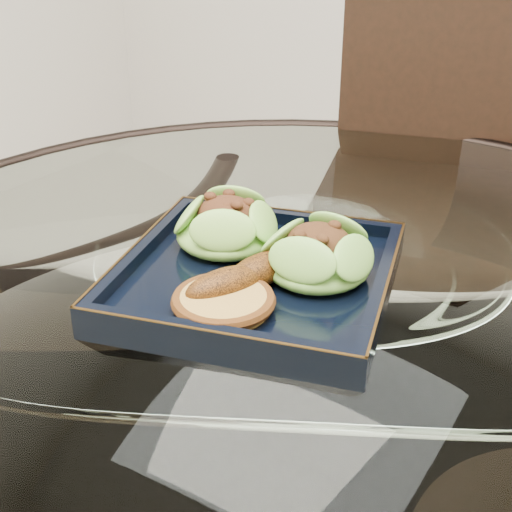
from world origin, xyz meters
The scene contains 7 objects.
dining_table centered at (0.00, 0.00, 0.60)m, with size 1.13×1.13×0.77m.
dining_chair centered at (0.05, 0.44, 0.59)m, with size 0.56×0.56×1.06m.
navy_plate centered at (-0.03, -0.05, 0.77)m, with size 0.27×0.27×0.02m, color black.
lettuce_wrap_left centered at (-0.09, -0.01, 0.80)m, with size 0.11×0.11×0.04m, color #66A730.
lettuce_wrap_right centered at (0.03, -0.02, 0.80)m, with size 0.11×0.11×0.04m, color #52992C.
roasted_plantain centered at (-0.01, -0.06, 0.80)m, with size 0.17×0.04×0.03m, color #65320A.
crumb_patty centered at (-0.01, -0.13, 0.79)m, with size 0.09×0.09×0.02m, color #B88C3D.
Camera 1 is at (0.31, -0.59, 1.14)m, focal length 50.00 mm.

